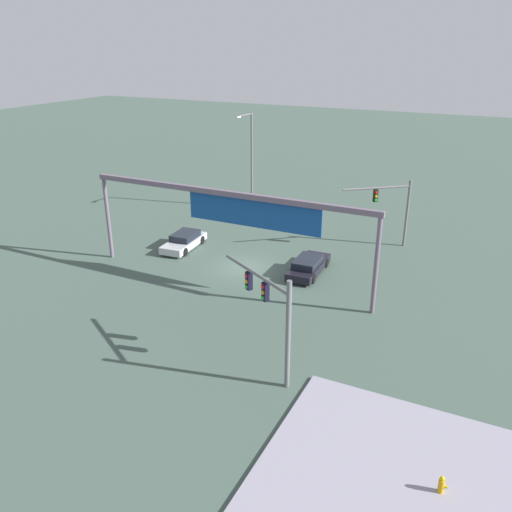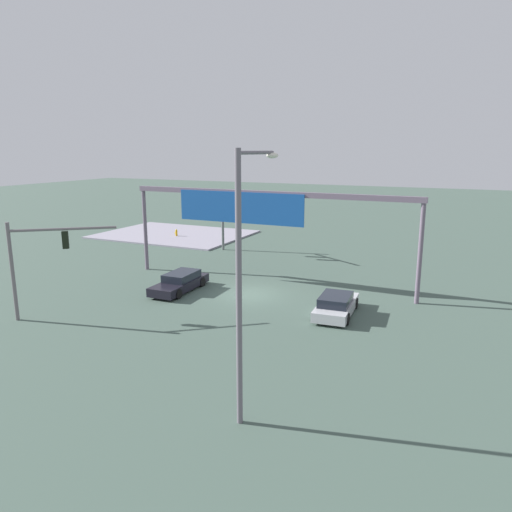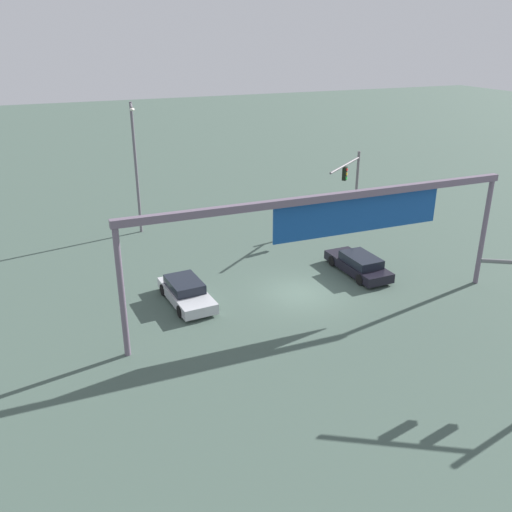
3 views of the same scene
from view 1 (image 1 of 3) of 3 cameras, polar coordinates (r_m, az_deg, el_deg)
The scene contains 8 objects.
ground_plane at distance 38.24m, azimuth -1.18°, elevation -1.26°, with size 191.93×191.93×0.00m, color #41554B.
traffic_signal_near_corner at distance 24.89m, azimuth 1.66°, elevation -5.46°, with size 4.82×2.96×5.57m.
traffic_signal_opposite_side at distance 42.18m, azimuth 14.57°, elevation 5.62°, with size 4.46×3.58×5.41m.
streetlamp_curved_arm at distance 50.63m, azimuth -0.62°, elevation 10.91°, with size 0.58×2.43×9.20m.
overhead_sign_gantry at distance 33.95m, azimuth -2.41°, elevation 5.25°, with size 20.49×0.43×6.44m.
sedan_car_approaching at distance 37.28m, azimuth 5.71°, elevation -1.05°, with size 2.01×4.92×1.21m.
sedan_car_waiting_far at distance 42.06m, azimuth -7.81°, elevation 1.63°, with size 2.19×4.69×1.21m.
fire_hydrant_on_curb at distance 21.71m, azimuth 19.50°, elevation -22.37°, with size 0.33×0.22×0.71m.
Camera 1 is at (16.13, -31.09, 15.34)m, focal length 36.83 mm.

